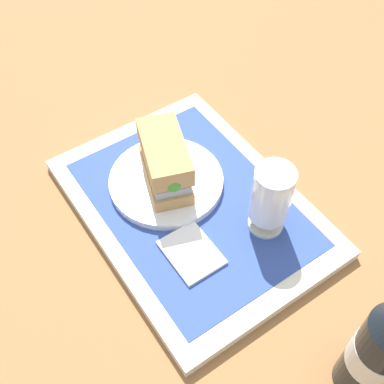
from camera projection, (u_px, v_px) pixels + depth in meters
name	position (u px, v px, depth m)	size (l,w,h in m)	color
ground_plane	(192.00, 211.00, 0.80)	(3.00, 3.00, 0.00)	olive
tray	(192.00, 207.00, 0.80)	(0.44, 0.32, 0.02)	beige
placemat	(192.00, 203.00, 0.79)	(0.38, 0.27, 0.00)	#2D4793
plate	(166.00, 181.00, 0.81)	(0.19, 0.19, 0.01)	white
sandwich	(165.00, 163.00, 0.76)	(0.14, 0.10, 0.08)	tan
beer_glass	(271.00, 199.00, 0.71)	(0.06, 0.06, 0.12)	silver
napkin_folded	(191.00, 252.00, 0.73)	(0.09, 0.07, 0.01)	white
beer_bottle	(381.00, 350.00, 0.55)	(0.07, 0.07, 0.27)	black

